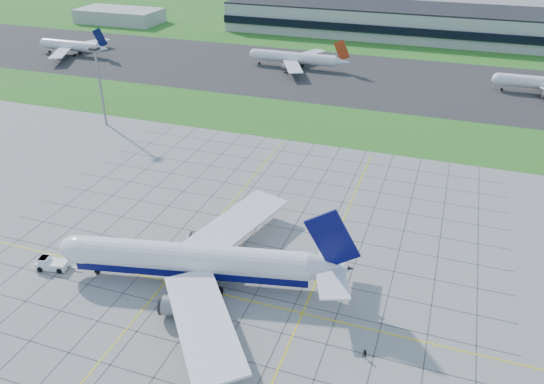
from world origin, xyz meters
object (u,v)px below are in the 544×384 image
object	(u,v)px
airliner	(195,261)
distant_jet_0	(72,46)
crew_near	(93,256)
crew_far	(365,354)
light_mast	(99,77)
distant_jet_1	(296,58)
pushback_tug	(51,264)

from	to	relation	value
airliner	distant_jet_0	bearing A→B (deg)	122.41
airliner	crew_near	world-z (taller)	airliner
crew_far	light_mast	bearing A→B (deg)	174.56
light_mast	distant_jet_1	world-z (taller)	light_mast
pushback_tug	crew_near	world-z (taller)	pushback_tug
crew_far	distant_jet_0	size ratio (longest dim) A/B	0.04
crew_far	distant_jet_1	world-z (taller)	distant_jet_1
crew_near	distant_jet_0	bearing A→B (deg)	88.67
crew_far	distant_jet_1	xyz separation A→B (m)	(-60.72, 159.76, 3.57)
crew_far	distant_jet_1	distance (m)	170.95
distant_jet_0	airliner	bearing A→B (deg)	-45.66
crew_near	pushback_tug	bearing A→B (deg)	-179.61
pushback_tug	crew_far	distance (m)	64.83
distant_jet_1	crew_far	bearing A→B (deg)	-69.19
light_mast	distant_jet_1	xyz separation A→B (m)	(39.89, 85.77, -11.69)
crew_near	crew_far	distance (m)	59.10
light_mast	distant_jet_0	xyz separation A→B (m)	(-67.84, 71.59, -11.70)
crew_near	distant_jet_0	distance (m)	175.83
crew_near	distant_jet_1	world-z (taller)	distant_jet_1
crew_near	crew_far	xyz separation A→B (m)	(58.50, -8.41, 0.04)
pushback_tug	distant_jet_1	size ratio (longest dim) A/B	0.21
light_mast	airliner	xyz separation A→B (m)	(65.68, -65.06, -11.10)
pushback_tug	distant_jet_0	size ratio (longest dim) A/B	0.22
airliner	distant_jet_0	distance (m)	191.06
pushback_tug	distant_jet_0	distance (m)	176.27
pushback_tug	crew_far	size ratio (longest dim) A/B	5.03
crew_far	airliner	bearing A→B (deg)	-163.45
light_mast	pushback_tug	world-z (taller)	light_mast
distant_jet_0	crew_near	bearing A→B (deg)	-51.28
light_mast	distant_jet_1	bearing A→B (deg)	65.06
pushback_tug	distant_jet_1	world-z (taller)	distant_jet_1
pushback_tug	distant_jet_1	xyz separation A→B (m)	(4.04, 156.68, 3.36)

